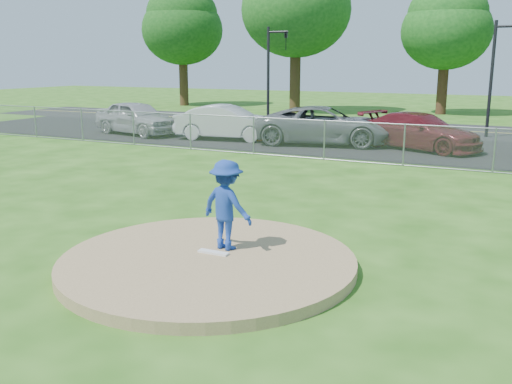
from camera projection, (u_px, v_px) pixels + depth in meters
ground at (360, 173)px, 19.19m from camera, size 120.00×120.00×0.00m
pitchers_mound at (208, 262)px, 10.42m from camera, size 5.40×5.40×0.20m
pitching_rubber at (213, 252)px, 10.57m from camera, size 0.60×0.15×0.04m
chain_link_fence at (376, 144)px, 20.78m from camera, size 40.00×0.06×1.50m
parking_lot at (402, 147)px, 24.88m from camera, size 50.00×8.00×0.01m
street at (431, 130)px, 31.45m from camera, size 60.00×7.00×0.01m
tree_far_left at (182, 19)px, 47.17m from camera, size 6.72×6.72×10.74m
tree_center at (447, 20)px, 39.19m from camera, size 6.16×6.16×9.84m
traffic_signal_left at (272, 67)px, 32.70m from camera, size 1.28×0.20×5.60m
pitcher at (227, 205)px, 10.68m from camera, size 1.21×0.85×1.71m
traffic_cone at (258, 133)px, 26.82m from camera, size 0.36×0.36×0.71m
parked_car_silver at (137, 118)px, 29.21m from camera, size 5.34×3.13×1.71m
parked_car_white at (227, 122)px, 27.20m from camera, size 5.18×2.49×1.64m
parked_car_gray at (324, 125)px, 25.71m from camera, size 6.59×4.08×1.70m
parked_car_darkred at (420, 131)px, 24.19m from camera, size 5.74×3.92×1.54m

